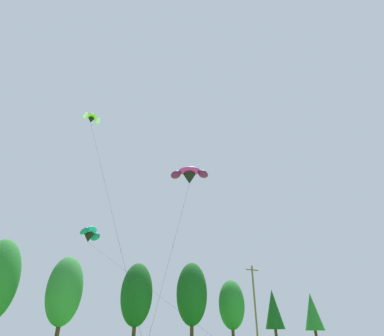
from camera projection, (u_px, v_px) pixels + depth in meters
name	position (u px, v px, depth m)	size (l,w,h in m)	color
treeline_tree_e	(65.00, 290.00, 47.78)	(5.21, 5.21, 12.63)	#472D19
treeline_tree_f	(137.00, 294.00, 53.21)	(5.23, 5.23, 12.71)	#472D19
treeline_tree_g	(192.00, 294.00, 57.01)	(5.46, 5.46, 13.54)	#472D19
treeline_tree_h	(232.00, 304.00, 59.53)	(4.77, 4.77, 11.01)	#472D19
treeline_tree_i	(273.00, 309.00, 63.08)	(3.75, 3.75, 9.76)	#472D19
treeline_tree_j	(312.00, 311.00, 61.38)	(3.56, 3.56, 8.92)	#472D19
utility_pole	(255.00, 303.00, 46.63)	(2.20, 0.26, 11.14)	brown
parafoil_kite_high_magenta	(189.00, 175.00, 31.67)	(7.56, 7.43, 15.71)	#D12893
parafoil_kite_mid_teal	(90.00, 234.00, 38.16)	(10.00, 16.64, 11.98)	teal
parafoil_kite_far_lime_white	(92.00, 118.00, 34.45)	(4.93, 11.20, 22.07)	#93D633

